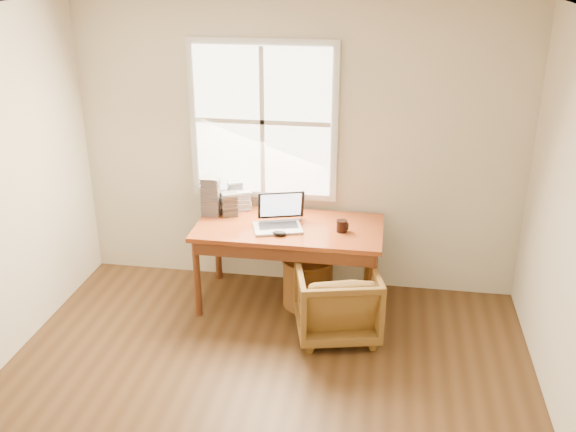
{
  "coord_description": "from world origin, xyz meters",
  "views": [
    {
      "loc": [
        0.8,
        -3.18,
        2.94
      ],
      "look_at": [
        0.01,
        1.65,
        0.9
      ],
      "focal_mm": 40.0,
      "sensor_mm": 36.0,
      "label": 1
    }
  ],
  "objects_px": {
    "wicker_stool": "(308,282)",
    "laptop": "(278,212)",
    "armchair": "(337,301)",
    "coffee_mug": "(342,226)",
    "desk": "(289,228)",
    "cd_stack_a": "(235,194)"
  },
  "relations": [
    {
      "from": "desk",
      "to": "wicker_stool",
      "type": "relative_size",
      "value": 3.65
    },
    {
      "from": "laptop",
      "to": "coffee_mug",
      "type": "bearing_deg",
      "value": -13.08
    },
    {
      "from": "wicker_stool",
      "to": "laptop",
      "type": "xyz_separation_m",
      "value": [
        -0.25,
        -0.09,
        0.69
      ]
    },
    {
      "from": "desk",
      "to": "cd_stack_a",
      "type": "bearing_deg",
      "value": 147.49
    },
    {
      "from": "desk",
      "to": "cd_stack_a",
      "type": "xyz_separation_m",
      "value": [
        -0.56,
        0.36,
        0.15
      ]
    },
    {
      "from": "armchair",
      "to": "wicker_stool",
      "type": "bearing_deg",
      "value": -69.44
    },
    {
      "from": "desk",
      "to": "armchair",
      "type": "xyz_separation_m",
      "value": [
        0.46,
        -0.44,
        -0.43
      ]
    },
    {
      "from": "armchair",
      "to": "cd_stack_a",
      "type": "distance_m",
      "value": 1.41
    },
    {
      "from": "wicker_stool",
      "to": "coffee_mug",
      "type": "distance_m",
      "value": 0.65
    },
    {
      "from": "wicker_stool",
      "to": "laptop",
      "type": "bearing_deg",
      "value": -160.62
    },
    {
      "from": "laptop",
      "to": "coffee_mug",
      "type": "height_order",
      "value": "laptop"
    },
    {
      "from": "desk",
      "to": "laptop",
      "type": "relative_size",
      "value": 3.56
    },
    {
      "from": "armchair",
      "to": "laptop",
      "type": "xyz_separation_m",
      "value": [
        -0.55,
        0.35,
        0.61
      ]
    },
    {
      "from": "desk",
      "to": "armchair",
      "type": "bearing_deg",
      "value": -43.37
    },
    {
      "from": "cd_stack_a",
      "to": "laptop",
      "type": "bearing_deg",
      "value": -43.23
    },
    {
      "from": "armchair",
      "to": "wicker_stool",
      "type": "relative_size",
      "value": 1.52
    },
    {
      "from": "coffee_mug",
      "to": "laptop",
      "type": "bearing_deg",
      "value": 169.41
    },
    {
      "from": "wicker_stool",
      "to": "cd_stack_a",
      "type": "bearing_deg",
      "value": 153.88
    },
    {
      "from": "cd_stack_a",
      "to": "desk",
      "type": "bearing_deg",
      "value": -32.51
    },
    {
      "from": "armchair",
      "to": "laptop",
      "type": "distance_m",
      "value": 0.89
    },
    {
      "from": "desk",
      "to": "wicker_stool",
      "type": "height_order",
      "value": "desk"
    },
    {
      "from": "desk",
      "to": "cd_stack_a",
      "type": "distance_m",
      "value": 0.68
    }
  ]
}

